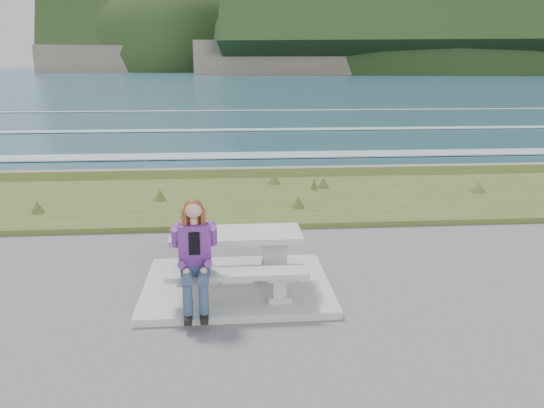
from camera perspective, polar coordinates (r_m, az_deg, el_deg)
The scene contains 9 objects.
concrete_slab at distance 7.61m, azimuth -3.77°, elevation -8.76°, with size 2.60×2.10×0.10m, color #9B9A96.
picnic_table at distance 7.39m, azimuth -3.85°, elevation -4.25°, with size 1.80×0.75×0.75m.
bench_landward at distance 6.81m, azimuth -3.72°, elevation -8.02°, with size 1.80×0.35×0.45m.
bench_seaward at distance 8.12m, azimuth -3.91°, elevation -4.21°, with size 1.80×0.35×0.45m.
grass_verge at distance 12.37m, azimuth -4.19°, elevation 0.26°, with size 160.00×4.50×0.22m, color #2E4D1D.
shore_drop at distance 15.20m, azimuth -4.31°, elevation 2.98°, with size 160.00×0.80×2.20m, color #64564B.
ocean at distance 32.44m, azimuth -4.53°, elevation 6.11°, with size 1600.00×1600.00×0.09m.
headland_range at distance 447.99m, azimuth 21.19°, elevation 14.62°, with size 729.83×363.95×183.99m.
seated_woman at distance 6.64m, azimuth -8.24°, elevation -7.21°, with size 0.41×0.70×1.40m.
Camera 1 is at (-0.08, -6.99, 3.08)m, focal length 35.00 mm.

